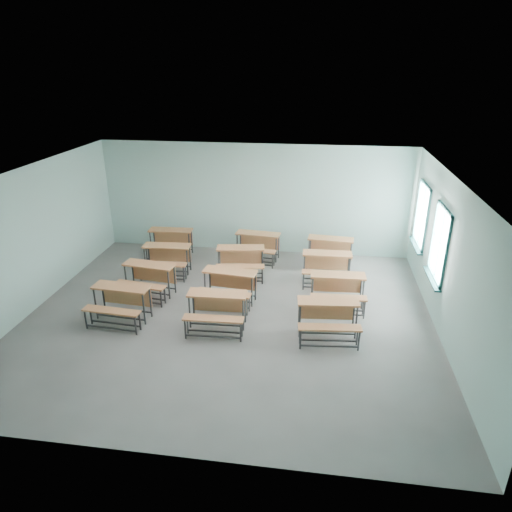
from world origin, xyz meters
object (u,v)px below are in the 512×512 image
(desk_unit_r3c0, at_px, (170,239))
(desk_unit_r3c2, at_px, (330,248))
(desk_unit_r0c1, at_px, (217,306))
(desk_unit_r1c2, at_px, (338,287))
(desk_unit_r2c2, at_px, (327,264))
(desk_unit_r0c2, at_px, (328,314))
(desk_unit_r3c1, at_px, (257,243))
(desk_unit_r0c0, at_px, (120,299))
(desk_unit_r2c1, at_px, (240,258))
(desk_unit_r1c1, at_px, (229,283))
(desk_unit_r2c0, at_px, (166,256))
(desk_unit_r1c0, at_px, (148,275))

(desk_unit_r3c0, height_order, desk_unit_r3c2, same)
(desk_unit_r0c1, xyz_separation_m, desk_unit_r3c2, (2.39, 3.64, 0.00))
(desk_unit_r1c2, xyz_separation_m, desk_unit_r2c2, (-0.25, 1.26, 0.00))
(desk_unit_r0c2, height_order, desk_unit_r2c2, same)
(desk_unit_r0c2, bearing_deg, desk_unit_r3c1, 112.52)
(desk_unit_r0c0, xyz_separation_m, desk_unit_r2c2, (4.46, 2.55, 0.00))
(desk_unit_r2c1, relative_size, desk_unit_r3c0, 1.05)
(desk_unit_r2c2, distance_m, desk_unit_r3c0, 4.67)
(desk_unit_r1c2, bearing_deg, desk_unit_r3c0, 150.85)
(desk_unit_r0c2, height_order, desk_unit_r1c2, same)
(desk_unit_r2c2, relative_size, desk_unit_r3c0, 0.99)
(desk_unit_r0c1, relative_size, desk_unit_r1c1, 0.96)
(desk_unit_r3c0, bearing_deg, desk_unit_r2c2, -16.54)
(desk_unit_r1c1, relative_size, desk_unit_r1c2, 1.04)
(desk_unit_r1c2, height_order, desk_unit_r2c0, same)
(desk_unit_r1c2, relative_size, desk_unit_r2c1, 0.95)
(desk_unit_r3c2, bearing_deg, desk_unit_r2c2, -89.81)
(desk_unit_r1c0, bearing_deg, desk_unit_r1c1, 4.71)
(desk_unit_r0c0, xyz_separation_m, desk_unit_r2c0, (0.22, 2.48, 0.00))
(desk_unit_r1c0, distance_m, desk_unit_r3c1, 3.42)
(desk_unit_r0c2, xyz_separation_m, desk_unit_r2c1, (-2.28, 2.63, 0.00))
(desk_unit_r2c1, bearing_deg, desk_unit_r1c1, -98.57)
(desk_unit_r0c2, height_order, desk_unit_r2c0, same)
(desk_unit_r3c1, xyz_separation_m, desk_unit_r3c2, (2.06, -0.12, 0.00))
(desk_unit_r3c0, bearing_deg, desk_unit_r0c1, -61.38)
(desk_unit_r1c1, bearing_deg, desk_unit_r0c1, -85.58)
(desk_unit_r1c1, height_order, desk_unit_r3c2, same)
(desk_unit_r3c0, height_order, desk_unit_r3c1, same)
(desk_unit_r0c0, bearing_deg, desk_unit_r1c2, 19.53)
(desk_unit_r0c1, bearing_deg, desk_unit_r3c0, 118.79)
(desk_unit_r1c2, bearing_deg, desk_unit_r1c1, -178.86)
(desk_unit_r1c1, height_order, desk_unit_r2c1, same)
(desk_unit_r1c2, bearing_deg, desk_unit_r3c2, 91.54)
(desk_unit_r1c2, height_order, desk_unit_r3c2, same)
(desk_unit_r1c0, relative_size, desk_unit_r1c1, 1.01)
(desk_unit_r0c0, relative_size, desk_unit_r0c2, 0.99)
(desk_unit_r1c1, distance_m, desk_unit_r3c0, 3.41)
(desk_unit_r1c1, height_order, desk_unit_r3c0, same)
(desk_unit_r0c0, distance_m, desk_unit_r1c1, 2.46)
(desk_unit_r3c0, bearing_deg, desk_unit_r1c1, -51.02)
(desk_unit_r2c1, bearing_deg, desk_unit_r2c2, -9.77)
(desk_unit_r1c0, xyz_separation_m, desk_unit_r1c1, (2.02, -0.10, 0.00))
(desk_unit_r1c1, bearing_deg, desk_unit_r2c0, 151.72)
(desk_unit_r3c0, relative_size, desk_unit_r3c2, 0.98)
(desk_unit_r0c1, distance_m, desk_unit_r1c0, 2.34)
(desk_unit_r1c0, height_order, desk_unit_r3c0, same)
(desk_unit_r2c1, relative_size, desk_unit_r3c2, 1.03)
(desk_unit_r0c2, bearing_deg, desk_unit_r2c2, 85.04)
(desk_unit_r0c0, xyz_separation_m, desk_unit_r0c1, (2.15, -0.00, 0.00))
(desk_unit_r2c1, bearing_deg, desk_unit_r0c0, -138.01)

